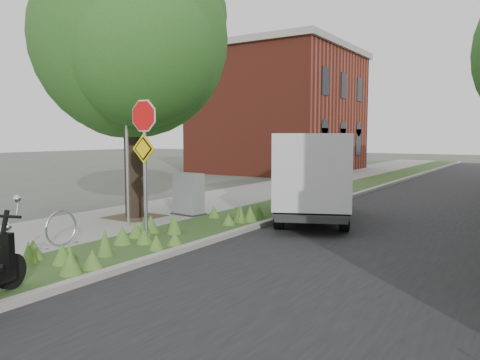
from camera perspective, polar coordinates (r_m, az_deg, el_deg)
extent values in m
plane|color=#4C5147|center=(9.18, -7.57, -10.09)|extent=(120.00, 120.00, 0.00)
cube|color=gray|center=(19.63, 1.95, -1.57)|extent=(3.50, 60.00, 0.12)
cube|color=#28461E|center=(18.38, 9.33, -2.12)|extent=(2.00, 60.00, 0.12)
cube|color=#9E9991|center=(18.00, 12.25, -2.31)|extent=(0.20, 60.00, 0.13)
cube|color=black|center=(17.11, 23.29, -3.23)|extent=(7.00, 60.00, 0.01)
cylinder|color=black|center=(13.63, -12.90, 4.92)|extent=(0.52, 0.52, 4.48)
sphere|color=#25521B|center=(13.88, -13.14, 16.22)|extent=(5.40, 5.40, 5.40)
sphere|color=#25521B|center=(15.19, -14.10, 12.67)|extent=(4.05, 4.05, 4.05)
sphere|color=#25521B|center=(12.56, -11.83, 14.90)|extent=(3.78, 3.78, 3.78)
cube|color=#473828|center=(13.82, -12.70, -4.38)|extent=(1.40, 1.40, 0.01)
cylinder|color=#A5A8AD|center=(12.36, -13.60, 3.75)|extent=(0.08, 0.08, 4.00)
torus|color=#A5A8AD|center=(10.61, -20.98, -5.51)|extent=(0.05, 0.77, 0.77)
cube|color=#A5A8AD|center=(10.48, -22.52, -7.71)|extent=(0.06, 0.06, 0.04)
cube|color=#A5A8AD|center=(10.90, -19.38, -7.11)|extent=(0.06, 0.06, 0.04)
cylinder|color=#A5A8AD|center=(10.27, -11.47, 0.69)|extent=(0.07, 0.07, 3.00)
cylinder|color=red|center=(10.22, -11.72, 7.68)|extent=(0.86, 0.03, 0.86)
cylinder|color=white|center=(10.23, -11.66, 7.68)|extent=(0.94, 0.02, 0.94)
cube|color=yellow|center=(10.21, -11.64, 3.76)|extent=(0.64, 0.03, 0.64)
cube|color=maroon|center=(32.55, 4.93, 8.13)|extent=(9.00, 10.00, 8.00)
cube|color=#9E9991|center=(33.00, 4.99, 15.26)|extent=(9.40, 10.40, 0.40)
cylinder|color=black|center=(8.04, -26.16, -9.96)|extent=(0.29, 0.55, 0.54)
cube|color=#262628|center=(13.55, 8.77, -3.13)|extent=(3.45, 4.95, 0.16)
cube|color=#B7BABC|center=(15.25, 8.89, 0.63)|extent=(2.13, 1.84, 1.40)
cube|color=silver|center=(12.96, 8.82, 1.35)|extent=(3.09, 3.82, 1.93)
cube|color=#262628|center=(13.99, -6.26, -4.11)|extent=(0.96, 0.67, 0.04)
cube|color=gray|center=(13.90, -6.29, -1.70)|extent=(0.85, 0.57, 1.22)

